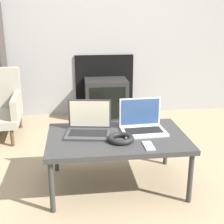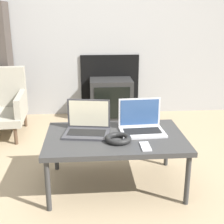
% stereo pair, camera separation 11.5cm
% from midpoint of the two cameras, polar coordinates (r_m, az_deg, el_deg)
% --- Properties ---
extents(ground_plane, '(14.00, 14.00, 0.00)m').
position_cam_midpoint_polar(ground_plane, '(2.26, 2.78, -17.16)').
color(ground_plane, '#998466').
extents(wall_back, '(7.00, 0.08, 2.60)m').
position_cam_midpoint_polar(wall_back, '(4.02, -0.94, 17.69)').
color(wall_back, '#999999').
rests_on(wall_back, ground_plane).
extents(table, '(1.04, 0.67, 0.41)m').
position_cam_midpoint_polar(table, '(2.35, 1.97, -5.14)').
color(table, '#333333').
rests_on(table, ground_plane).
extents(laptop_left, '(0.37, 0.30, 0.24)m').
position_cam_midpoint_polar(laptop_left, '(2.38, -3.15, -2.58)').
color(laptop_left, '#38383D').
rests_on(laptop_left, table).
extents(laptop_right, '(0.34, 0.26, 0.24)m').
position_cam_midpoint_polar(laptop_right, '(2.43, 6.72, -2.29)').
color(laptop_right, silver).
rests_on(laptop_right, table).
extents(headphones, '(0.19, 0.19, 0.04)m').
position_cam_midpoint_polar(headphones, '(2.24, 2.61, -4.89)').
color(headphones, black).
rests_on(headphones, table).
extents(phone, '(0.06, 0.15, 0.01)m').
position_cam_midpoint_polar(phone, '(2.17, 7.64, -6.27)').
color(phone, silver).
rests_on(phone, table).
extents(tv, '(0.52, 0.39, 0.50)m').
position_cam_midpoint_polar(tv, '(3.93, 0.65, 2.41)').
color(tv, black).
rests_on(tv, ground_plane).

